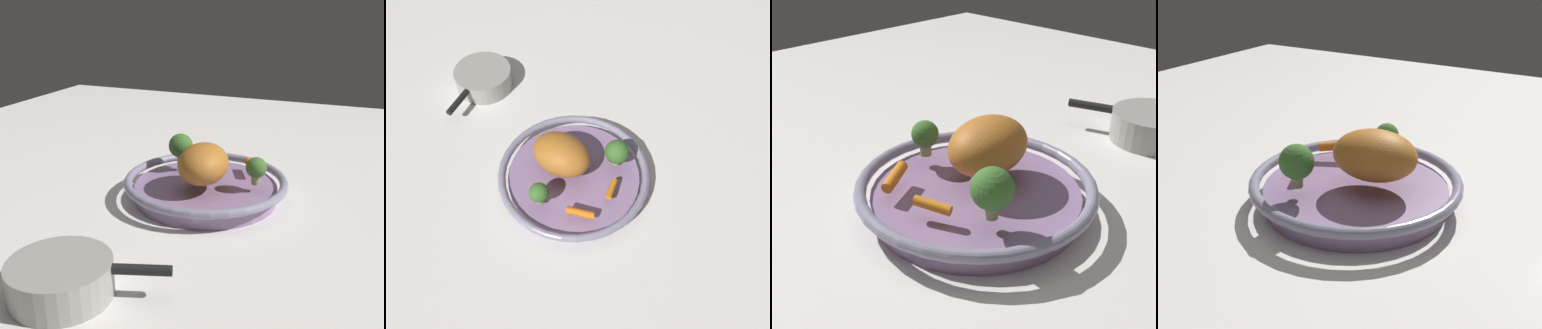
# 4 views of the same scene
# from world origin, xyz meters

# --- Properties ---
(ground_plane) EXTENTS (2.05, 2.05, 0.00)m
(ground_plane) POSITION_xyz_m (0.00, 0.00, 0.00)
(ground_plane) COLOR silver
(serving_bowl) EXTENTS (0.35, 0.35, 0.05)m
(serving_bowl) POSITION_xyz_m (0.00, 0.00, 0.03)
(serving_bowl) COLOR #8E709E
(serving_bowl) RESTS_ON ground_plane
(roast_chicken_piece) EXTENTS (0.15, 0.12, 0.08)m
(roast_chicken_piece) POSITION_xyz_m (-0.03, -0.01, 0.09)
(roast_chicken_piece) COLOR #B66B26
(roast_chicken_piece) RESTS_ON serving_bowl
(baby_carrot_back) EXTENTS (0.06, 0.04, 0.02)m
(baby_carrot_back) POSITION_xyz_m (0.09, -0.07, 0.06)
(baby_carrot_back) COLOR orange
(baby_carrot_back) RESTS_ON serving_bowl
(baby_carrot_left) EXTENTS (0.03, 0.05, 0.02)m
(baby_carrot_left) POSITION_xyz_m (0.10, 0.02, 0.06)
(baby_carrot_left) COLOR orange
(baby_carrot_left) RESTS_ON serving_bowl
(broccoli_floret_mid) EXTENTS (0.06, 0.06, 0.07)m
(broccoli_floret_mid) POSITION_xyz_m (0.06, 0.08, 0.09)
(broccoli_floret_mid) COLOR tan
(broccoli_floret_mid) RESTS_ON serving_bowl
(broccoli_floret_edge) EXTENTS (0.04, 0.04, 0.06)m
(broccoli_floret_edge) POSITION_xyz_m (-0.00, -0.11, 0.08)
(broccoli_floret_edge) COLOR tan
(broccoli_floret_edge) RESTS_ON serving_bowl
(saucepan) EXTENTS (0.15, 0.23, 0.06)m
(saucepan) POSITION_xyz_m (-0.40, 0.07, 0.03)
(saucepan) COLOR #9E9993
(saucepan) RESTS_ON ground_plane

